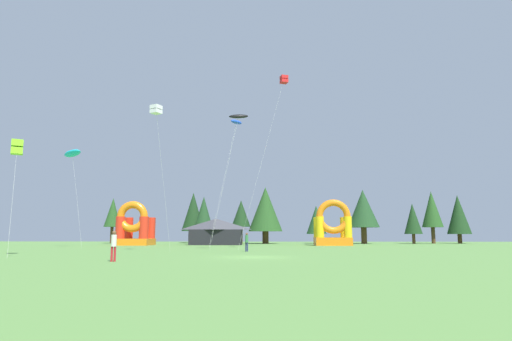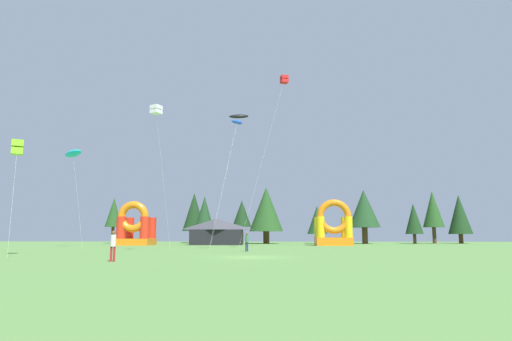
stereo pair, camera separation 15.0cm
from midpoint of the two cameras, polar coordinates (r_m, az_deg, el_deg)
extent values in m
plane|color=#5B8C42|center=(31.53, -0.65, -11.31)|extent=(120.00, 120.00, 0.00)
ellipsoid|color=black|center=(45.30, -2.40, 7.12)|extent=(2.12, 1.17, 0.75)
cylinder|color=silver|center=(43.87, -4.28, -1.48)|extent=(2.78, 0.52, 13.70)
cube|color=red|center=(49.12, 3.61, 11.60)|extent=(0.97, 0.97, 0.37)
cube|color=red|center=(49.27, 3.61, 12.09)|extent=(0.97, 0.97, 0.37)
cylinder|color=silver|center=(46.05, 0.70, 1.25)|extent=(4.90, 1.57, 18.58)
ellipsoid|color=blue|center=(62.65, -2.66, 6.38)|extent=(2.08, 3.02, 1.02)
cylinder|color=silver|center=(57.94, -4.33, -1.23)|extent=(2.74, 6.54, 17.51)
cube|color=#8CD826|center=(37.55, -29.00, 2.25)|extent=(1.10, 1.10, 0.50)
cube|color=#8CD826|center=(37.66, -28.93, 3.15)|extent=(1.10, 1.10, 0.50)
cylinder|color=silver|center=(35.40, -29.45, -3.31)|extent=(1.76, 2.99, 8.16)
cube|color=white|center=(41.89, -13.10, 7.53)|extent=(1.13, 1.13, 0.35)
cube|color=white|center=(42.01, -13.08, 8.09)|extent=(1.13, 1.13, 0.35)
cylinder|color=silver|center=(41.59, -12.20, -1.33)|extent=(1.18, 2.30, 13.14)
ellipsoid|color=#19B7CC|center=(57.62, -23.04, 2.09)|extent=(3.18, 2.69, 1.25)
cylinder|color=silver|center=(55.63, -22.53, -3.50)|extent=(2.60, 1.70, 11.38)
cylinder|color=#B21E26|center=(27.96, -18.20, -10.38)|extent=(0.16, 0.16, 0.90)
cylinder|color=#B21E26|center=(27.97, -18.57, -10.36)|extent=(0.16, 0.16, 0.90)
cylinder|color=silver|center=(27.94, -18.31, -8.73)|extent=(0.40, 0.40, 0.71)
sphere|color=brown|center=(27.94, -18.26, -7.75)|extent=(0.24, 0.24, 0.24)
cylinder|color=navy|center=(41.19, -1.23, -10.01)|extent=(0.16, 0.16, 0.85)
cylinder|color=navy|center=(41.27, -1.44, -10.01)|extent=(0.16, 0.16, 0.85)
cylinder|color=#33723F|center=(41.22, -1.33, -8.96)|extent=(0.40, 0.40, 0.67)
sphere|color=brown|center=(41.22, -1.33, -8.33)|extent=(0.23, 0.23, 0.23)
cube|color=orange|center=(63.15, 9.96, -9.16)|extent=(5.02, 4.12, 1.11)
cylinder|color=yellow|center=(61.44, 8.30, -7.36)|extent=(1.15, 1.15, 2.90)
cylinder|color=yellow|center=(61.97, 11.88, -7.27)|extent=(1.15, 1.15, 2.90)
cylinder|color=yellow|center=(64.39, 8.02, -7.40)|extent=(1.15, 1.15, 2.90)
cylinder|color=yellow|center=(64.90, 11.44, -7.32)|extent=(1.15, 1.15, 2.90)
torus|color=orange|center=(61.71, 10.07, -5.97)|extent=(4.79, 0.92, 4.79)
cube|color=orange|center=(65.94, -15.62, -9.01)|extent=(4.69, 4.92, 0.95)
cylinder|color=red|center=(64.76, -17.47, -7.17)|extent=(1.31, 1.31, 3.08)
cylinder|color=red|center=(63.72, -14.58, -7.27)|extent=(1.31, 1.31, 3.08)
cylinder|color=red|center=(68.18, -16.45, -7.25)|extent=(1.31, 1.31, 3.08)
cylinder|color=red|center=(67.18, -13.70, -7.34)|extent=(1.31, 1.31, 3.08)
torus|color=orange|center=(64.26, -15.98, -5.85)|extent=(4.42, 1.05, 4.42)
cube|color=black|center=(65.08, -5.37, -8.72)|extent=(7.59, 3.06, 2.25)
pyramid|color=#3F3F47|center=(65.10, -5.35, -7.02)|extent=(7.59, 3.06, 1.61)
cylinder|color=#4C331E|center=(78.09, -18.47, -8.05)|extent=(0.50, 0.50, 2.79)
cone|color=#234C1E|center=(78.17, -18.34, -5.23)|extent=(2.79, 2.79, 4.91)
cylinder|color=#4C331E|center=(78.54, -8.37, -8.63)|extent=(0.72, 0.72, 2.11)
cone|color=#193819|center=(78.63, -8.30, -5.38)|extent=(4.02, 4.02, 6.82)
cylinder|color=#4C331E|center=(74.41, -7.00, -8.91)|extent=(0.67, 0.67, 1.54)
cone|color=#1E4221|center=(74.47, -6.95, -5.85)|extent=(3.71, 3.71, 6.40)
cylinder|color=#4C331E|center=(72.89, -2.05, -8.48)|extent=(0.57, 0.57, 2.80)
cone|color=#193819|center=(72.97, -2.04, -5.65)|extent=(3.15, 3.15, 4.41)
cylinder|color=#4C331E|center=(72.96, 1.20, -8.79)|extent=(1.02, 1.02, 2.03)
cone|color=#234C1E|center=(73.07, 1.18, -5.08)|extent=(5.67, 5.67, 7.41)
cylinder|color=#4C331E|center=(75.52, 7.92, -8.86)|extent=(0.62, 0.62, 1.59)
cone|color=#1E4221|center=(75.55, 7.87, -6.43)|extent=(3.43, 3.43, 4.81)
cylinder|color=#4C331E|center=(74.49, 13.95, -8.29)|extent=(0.93, 0.93, 2.68)
cone|color=#1E4221|center=(74.61, 13.83, -4.86)|extent=(5.15, 5.15, 6.24)
cylinder|color=#4C331E|center=(76.63, 19.96, -8.44)|extent=(0.52, 0.52, 1.59)
cone|color=#193819|center=(76.66, 19.83, -5.97)|extent=(2.89, 2.89, 5.03)
cylinder|color=#4C331E|center=(79.80, 22.20, -7.89)|extent=(0.62, 0.62, 2.72)
cone|color=#234C1E|center=(79.91, 22.03, -4.72)|extent=(3.47, 3.47, 6.14)
cylinder|color=#4C331E|center=(81.94, 25.15, -8.12)|extent=(0.70, 0.70, 1.57)
cone|color=#193819|center=(81.99, 24.98, -5.25)|extent=(3.90, 3.90, 6.65)
camera|label=1|loc=(0.07, -90.11, 0.02)|focal=30.46mm
camera|label=2|loc=(0.07, 89.89, -0.02)|focal=30.46mm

